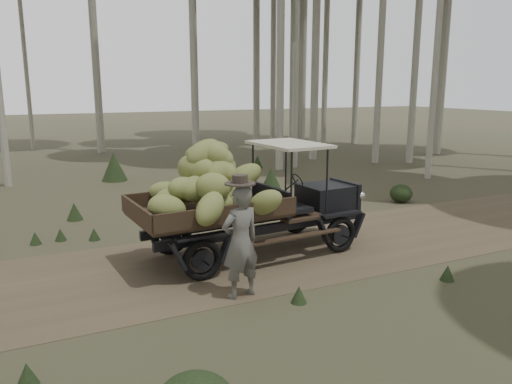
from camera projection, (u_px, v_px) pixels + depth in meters
ground at (198, 266)px, 10.01m from camera, size 120.00×120.00×0.00m
dirt_track at (198, 266)px, 10.00m from camera, size 70.00×4.00×0.01m
banana_truck at (231, 190)px, 10.04m from camera, size 5.25×2.63×2.64m
farmer at (240, 240)px, 8.36m from camera, size 0.79×0.61×2.12m
undergrowth at (93, 314)px, 6.88m from camera, size 23.46×21.52×1.29m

